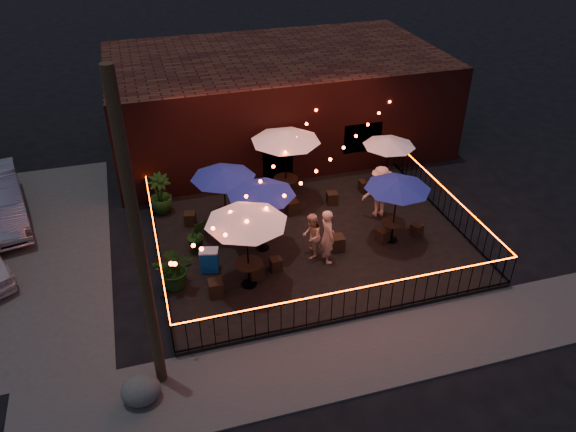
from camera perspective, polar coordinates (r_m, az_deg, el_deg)
name	(u,v)px	position (r m, az deg, el deg)	size (l,w,h in m)	color
ground	(330,277)	(17.54, 4.30, -6.25)	(110.00, 110.00, 0.00)	black
patio	(310,240)	(18.99, 2.24, -2.43)	(10.00, 8.00, 0.15)	black
sidewalk	(372,352)	(15.34, 8.58, -13.48)	(18.00, 2.50, 0.05)	#42403D
brick_building	(275,99)	(25.12, -1.29, 11.76)	(14.00, 8.00, 4.00)	#34120E
utility_pole	(140,250)	(12.27, -14.85, -3.38)	(0.26, 0.26, 8.00)	#362716
fence_front	(356,303)	(15.71, 6.93, -8.75)	(10.00, 0.04, 1.04)	black
fence_left	(158,251)	(17.95, -13.08, -3.44)	(0.04, 8.00, 1.04)	black
fence_right	(445,203)	(20.59, 15.61, 1.27)	(0.04, 8.00, 1.04)	black
festoon_lights	(283,185)	(17.17, -0.47, 3.13)	(10.02, 8.72, 1.32)	#FF3A1B
cafe_table_0	(246,218)	(15.62, -4.28, -0.21)	(2.38, 2.38, 2.61)	black
cafe_table_1	(223,174)	(18.36, -6.61, 4.26)	(2.31, 2.31, 2.37)	black
cafe_table_2	(261,190)	(17.27, -2.76, 2.61)	(2.83, 2.83, 2.40)	black
cafe_table_3	(286,137)	(19.92, -0.24, 8.05)	(3.18, 3.18, 2.77)	black
cafe_table_4	(398,185)	(18.01, 11.11, 3.14)	(2.67, 2.67, 2.34)	black
cafe_table_5	(389,143)	(21.14, 10.25, 7.35)	(2.36, 2.36, 2.15)	black
bistro_chair_0	(216,288)	(16.61, -7.36, -7.29)	(0.42, 0.42, 0.50)	black
bistro_chair_1	(256,271)	(17.13, -3.26, -5.59)	(0.41, 0.41, 0.49)	black
bistro_chair_2	(190,219)	(19.79, -9.92, -0.27)	(0.39, 0.39, 0.46)	black
bistro_chair_3	(239,218)	(19.56, -5.02, -0.23)	(0.42, 0.42, 0.50)	black
bistro_chair_4	(276,264)	(17.45, -1.24, -4.90)	(0.34, 0.34, 0.41)	black
bistro_chair_5	(337,243)	(18.32, 5.01, -2.75)	(0.43, 0.43, 0.51)	black
bistro_chair_6	(292,207)	(20.12, 0.40, 0.94)	(0.42, 0.42, 0.50)	black
bistro_chair_7	(332,198)	(20.75, 4.50, 1.83)	(0.38, 0.38, 0.45)	black
bistro_chair_8	(383,235)	(18.93, 9.58, -1.96)	(0.37, 0.37, 0.44)	black
bistro_chair_9	(417,230)	(19.47, 12.94, -1.37)	(0.34, 0.34, 0.40)	black
bistro_chair_10	(364,186)	(21.67, 7.74, 3.04)	(0.37, 0.37, 0.44)	black
bistro_chair_11	(405,188)	(21.78, 11.85, 2.84)	(0.40, 0.40, 0.48)	black
patron_a	(327,236)	(17.43, 4.03, -2.05)	(0.68, 0.45, 1.86)	tan
patron_b	(311,236)	(17.69, 2.40, -2.03)	(0.75, 0.58, 1.54)	tan
patron_c	(380,192)	(19.91, 9.33, 2.47)	(1.23, 0.71, 1.91)	#DEAD97
potted_shrub_a	(175,268)	(16.85, -11.41, -5.17)	(1.23, 1.07, 1.37)	#1D3F10
potted_shrub_b	(197,235)	(18.21, -9.19, -1.91)	(0.69, 0.55, 1.25)	#0A370C
potted_shrub_c	(160,194)	(20.42, -12.85, 2.18)	(0.83, 0.83, 1.49)	#11390D
cooler	(209,260)	(17.47, -7.99, -4.46)	(0.65, 0.54, 0.75)	blue
boulder	(141,390)	(14.33, -14.72, -16.76)	(0.92, 0.78, 0.72)	#4C4D47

